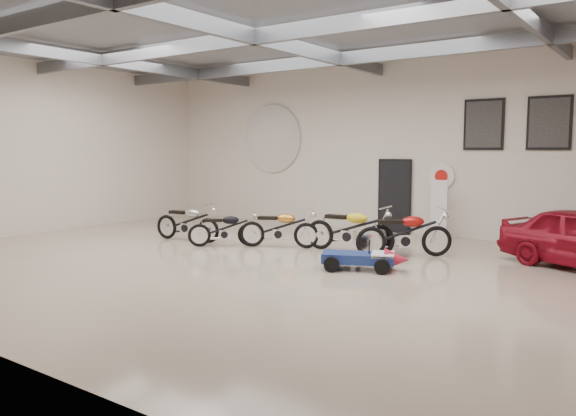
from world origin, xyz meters
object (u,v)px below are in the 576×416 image
Objects in this scene: motorcycle_gold at (279,227)px; go_kart at (366,254)px; motorcycle_red at (404,232)px; motorcycle_yellow at (349,228)px; motorcycle_silver at (187,221)px; motorcycle_black at (224,228)px; banner_stand at (439,208)px.

motorcycle_gold is 1.11× the size of go_kart.
motorcycle_yellow is at bearing 149.24° from motorcycle_red.
motorcycle_silver is 5.65m from go_kart.
motorcycle_black reaches higher than go_kart.
banner_stand is at bearing 69.46° from go_kart.
motorcycle_gold is 0.91× the size of motorcycle_red.
motorcycle_black is (-4.02, -4.25, -0.39)m from banner_stand.
motorcycle_red is at bearing 5.89° from motorcycle_silver.
banner_stand is at bearing 55.65° from motorcycle_red.
motorcycle_red is (3.06, 0.64, 0.05)m from motorcycle_gold.
motorcycle_silver reaches higher than motorcycle_gold.
motorcycle_red is at bearing -24.87° from motorcycle_black.
motorcycle_black is at bearing 156.93° from motorcycle_red.
go_kart is at bearing -54.73° from motorcycle_yellow.
go_kart is (1.25, -1.55, -0.26)m from motorcycle_yellow.
go_kart is (2.99, -1.12, -0.19)m from motorcycle_gold.
motorcycle_black is at bearing -176.67° from motorcycle_gold.
motorcycle_gold is at bearing 6.23° from motorcycle_silver.
banner_stand is 0.96× the size of go_kart.
motorcycle_gold is (-2.77, -3.60, -0.34)m from banner_stand.
motorcycle_black is 1.00× the size of go_kart.
go_kart is at bearing -47.88° from motorcycle_black.
go_kart is at bearing -85.48° from banner_stand.
motorcycle_silver is 1.39m from motorcycle_black.
banner_stand is at bearing 31.51° from motorcycle_silver.
motorcycle_black is 0.90× the size of motorcycle_gold.
motorcycle_red reaches higher than motorcycle_black.
motorcycle_silver is at bearing -140.33° from banner_stand.
motorcycle_yellow is at bearing 105.63° from go_kart.
motorcycle_red is at bearing -12.35° from motorcycle_gold.
motorcycle_gold is 1.80m from motorcycle_yellow.
motorcycle_yellow is at bearing -106.10° from banner_stand.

